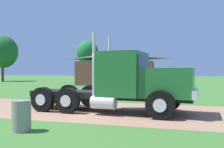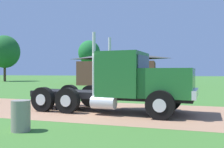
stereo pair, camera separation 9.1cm
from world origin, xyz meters
name	(u,v)px [view 1 (the left image)]	position (x,y,z in m)	size (l,w,h in m)	color
ground_plane	(98,110)	(0.00, 0.00, 0.00)	(200.00, 200.00, 0.00)	#3F732E
dirt_track	(98,110)	(0.00, 0.00, 0.00)	(120.00, 5.72, 0.01)	#A2775A
truck_foreground_white	(128,84)	(1.45, -0.22, 1.25)	(7.50, 2.97, 3.39)	black
steel_barrel	(21,116)	(-0.82, -4.37, 0.45)	(0.55, 0.55, 0.91)	gray
shed_building	(117,69)	(-5.38, 22.93, 2.19)	(11.18, 8.96, 4.55)	brown
tree_left	(3,52)	(-29.05, 27.87, 5.55)	(5.56, 5.56, 8.63)	#513823
tree_mid	(88,53)	(-13.01, 30.51, 5.20)	(3.92, 3.92, 7.39)	#513823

